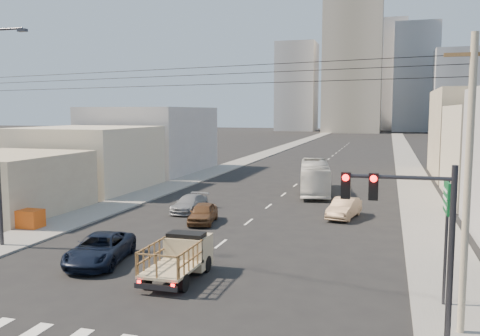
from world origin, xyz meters
The scene contains 23 objects.
ground centered at (0.00, 0.00, 0.00)m, with size 420.00×420.00×0.00m, color black.
sidewalk_left centered at (-11.75, 70.00, 0.06)m, with size 3.50×180.00×0.12m, color slate.
sidewalk_right centered at (11.75, 70.00, 0.06)m, with size 3.50×180.00×0.12m, color slate.
lane_dashes centered at (0.00, 53.00, 0.01)m, with size 0.15×104.00×0.01m.
flatbed_pickup centered at (0.10, 1.83, 1.09)m, with size 1.95×4.41×1.90m.
navy_pickup centered at (-4.60, 2.86, 0.71)m, with size 2.36×5.12×1.42m, color black.
city_bus centered at (2.57, 27.72, 1.48)m, with size 2.49×10.64×2.96m, color silver.
sedan_brown centered at (-2.87, 12.84, 0.68)m, with size 1.60×3.97×1.35m, color brown.
sedan_tan centered at (6.13, 17.17, 0.71)m, with size 1.49×4.28×1.41m, color tan.
sedan_grey centered at (-5.18, 16.15, 0.62)m, with size 1.74×4.28×1.24m, color gray.
traffic_signal centered at (9.77, -3.51, 4.08)m, with size 3.23×0.35×6.00m.
green_sign centered at (11.16, 1.50, 3.74)m, with size 0.18×1.60×5.00m.
utility_pole centered at (11.50, -1.00, 5.19)m, with size 1.80×0.24×10.00m.
overhead_wires centered at (0.00, 1.50, 8.97)m, with size 23.01×5.02×0.72m.
crate_stack centered at (-13.00, 8.01, 0.69)m, with size 1.80×1.20×1.14m.
bldg_left_near centered at (-18.00, 12.00, 2.20)m, with size 9.00×10.00×4.40m, color tan.
bldg_left_mid centered at (-19.00, 24.00, 3.00)m, with size 11.00×12.00×6.00m, color #BFB59A.
bldg_left_far centered at (-19.50, 39.00, 4.00)m, with size 12.00×16.00×8.00m, color #98989A.
high_rise_tower centered at (-4.00, 170.00, 30.00)m, with size 20.00×20.00×60.00m, color tan.
midrise_ne centered at (18.00, 185.00, 20.00)m, with size 16.00×16.00×40.00m, color gray.
midrise_nw centered at (-26.00, 180.00, 17.00)m, with size 15.00×15.00×34.00m, color gray.
midrise_back centered at (6.00, 200.00, 22.00)m, with size 18.00×18.00×44.00m, color #98989A.
midrise_east centered at (30.00, 165.00, 14.00)m, with size 14.00×14.00×28.00m, color gray.
Camera 1 is at (8.97, -18.76, 7.49)m, focal length 38.00 mm.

